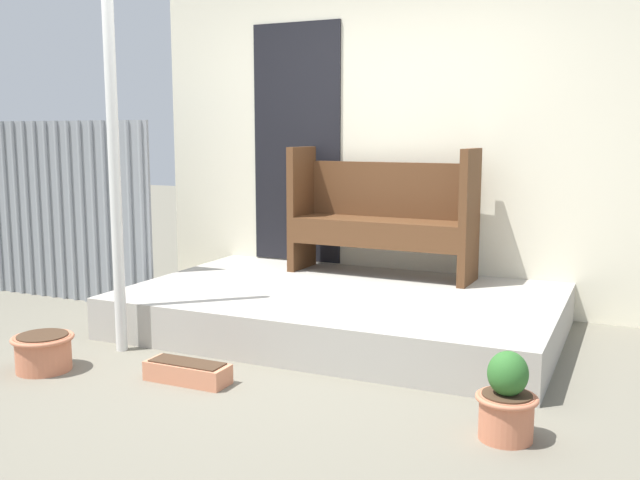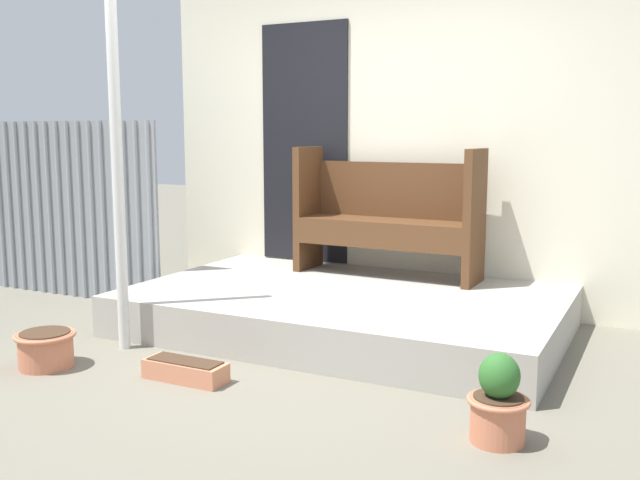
{
  "view_description": "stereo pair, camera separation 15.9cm",
  "coord_description": "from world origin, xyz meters",
  "px_view_note": "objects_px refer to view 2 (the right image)",
  "views": [
    {
      "loc": [
        1.95,
        -3.61,
        1.39
      ],
      "look_at": [
        0.16,
        0.33,
        0.74
      ],
      "focal_mm": 40.0,
      "sensor_mm": 36.0,
      "label": 1
    },
    {
      "loc": [
        2.09,
        -3.54,
        1.39
      ],
      "look_at": [
        0.16,
        0.33,
        0.74
      ],
      "focal_mm": 40.0,
      "sensor_mm": 36.0,
      "label": 2
    }
  ],
  "objects_px": {
    "support_post": "(118,175)",
    "flower_pot_left": "(46,348)",
    "bench": "(388,211)",
    "flower_pot_middle": "(498,404)",
    "planter_box_rect": "(185,370)"
  },
  "relations": [
    {
      "from": "planter_box_rect",
      "to": "support_post",
      "type": "bearing_deg",
      "value": 156.37
    },
    {
      "from": "support_post",
      "to": "planter_box_rect",
      "type": "distance_m",
      "value": 1.33
    },
    {
      "from": "support_post",
      "to": "flower_pot_left",
      "type": "distance_m",
      "value": 1.13
    },
    {
      "from": "bench",
      "to": "flower_pot_left",
      "type": "xyz_separation_m",
      "value": [
        -1.32,
        -2.19,
        -0.67
      ]
    },
    {
      "from": "bench",
      "to": "planter_box_rect",
      "type": "xyz_separation_m",
      "value": [
        -0.44,
        -2.0,
        -0.73
      ]
    },
    {
      "from": "flower_pot_middle",
      "to": "planter_box_rect",
      "type": "relative_size",
      "value": 0.84
    },
    {
      "from": "support_post",
      "to": "bench",
      "type": "distance_m",
      "value": 2.08
    },
    {
      "from": "bench",
      "to": "planter_box_rect",
      "type": "bearing_deg",
      "value": -100.47
    },
    {
      "from": "flower_pot_left",
      "to": "bench",
      "type": "bearing_deg",
      "value": 58.83
    },
    {
      "from": "flower_pot_left",
      "to": "flower_pot_middle",
      "type": "distance_m",
      "value": 2.66
    },
    {
      "from": "support_post",
      "to": "bench",
      "type": "bearing_deg",
      "value": 55.19
    },
    {
      "from": "flower_pot_middle",
      "to": "planter_box_rect",
      "type": "distance_m",
      "value": 1.77
    },
    {
      "from": "support_post",
      "to": "flower_pot_left",
      "type": "bearing_deg",
      "value": -106.93
    },
    {
      "from": "support_post",
      "to": "planter_box_rect",
      "type": "bearing_deg",
      "value": -23.63
    },
    {
      "from": "flower_pot_middle",
      "to": "planter_box_rect",
      "type": "bearing_deg",
      "value": 179.05
    }
  ]
}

